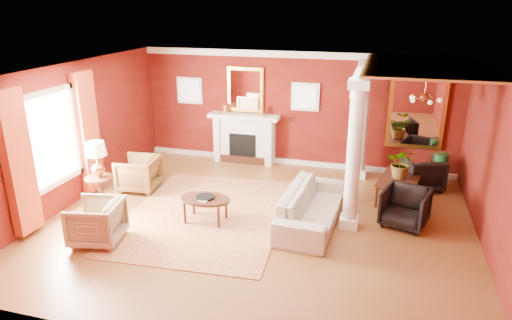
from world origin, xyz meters
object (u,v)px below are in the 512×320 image
(side_table, at_px, (98,164))
(sofa, at_px, (312,201))
(armchair_stripe, at_px, (96,220))
(dining_table, at_px, (400,183))
(coffee_table, at_px, (205,200))
(armchair_leopard, at_px, (138,172))

(side_table, bearing_deg, sofa, 5.97)
(armchair_stripe, xyz_separation_m, dining_table, (5.17, 3.34, -0.04))
(armchair_stripe, xyz_separation_m, coffee_table, (1.55, 1.27, 0.02))
(side_table, distance_m, dining_table, 6.31)
(armchair_leopard, distance_m, side_table, 1.19)
(sofa, height_order, armchair_stripe, sofa)
(sofa, bearing_deg, side_table, 99.28)
(coffee_table, distance_m, dining_table, 4.18)
(sofa, relative_size, dining_table, 1.75)
(dining_table, bearing_deg, side_table, 120.52)
(side_table, bearing_deg, armchair_stripe, -59.02)
(armchair_leopard, bearing_deg, coffee_table, 56.51)
(coffee_table, height_order, side_table, side_table)
(sofa, relative_size, side_table, 1.71)
(armchair_stripe, bearing_deg, side_table, -159.65)
(sofa, bearing_deg, dining_table, -42.51)
(sofa, xyz_separation_m, armchair_stripe, (-3.53, -1.75, -0.04))
(armchair_leopard, xyz_separation_m, dining_table, (5.66, 1.01, -0.04))
(sofa, bearing_deg, coffee_table, 106.96)
(armchair_leopard, xyz_separation_m, side_table, (-0.29, -1.04, 0.51))
(armchair_stripe, height_order, coffee_table, armchair_stripe)
(sofa, xyz_separation_m, side_table, (-4.31, -0.45, 0.47))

